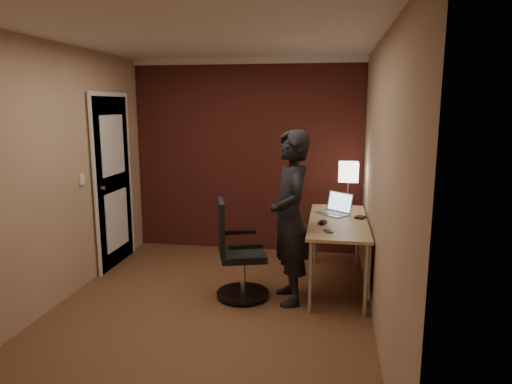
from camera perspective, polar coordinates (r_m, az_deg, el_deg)
room at (r=5.63m, az=-4.63°, el=5.25°), size 4.00×4.00×4.00m
desk at (r=4.88m, az=11.05°, el=-4.96°), size 0.60×1.50×0.73m
desk_lamp at (r=5.37m, az=11.48°, el=2.42°), size 0.22×0.22×0.54m
laptop at (r=5.12m, az=9.98°, el=-1.97°), size 0.42×0.41×0.23m
mouse at (r=4.65m, az=8.29°, el=-3.82°), size 0.09×0.11×0.03m
phone at (r=4.39m, az=9.03°, el=-4.86°), size 0.09×0.13×0.01m
wallet at (r=4.96m, az=12.89°, el=-3.10°), size 0.13×0.14×0.02m
office_chair at (r=4.58m, az=-2.45°, el=-8.03°), size 0.56×0.61×0.98m
person at (r=4.40m, az=4.33°, el=-3.25°), size 0.57×0.71×1.69m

